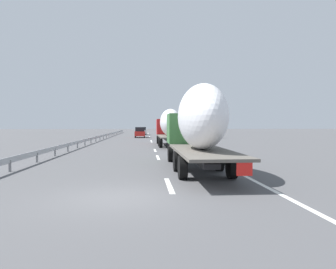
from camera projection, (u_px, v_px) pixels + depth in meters
ground_plane at (139, 140)px, 50.33m from camera, size 260.00×260.00×0.00m
lane_stripe_0 at (169, 185)px, 12.58m from camera, size 3.20×0.20×0.01m
lane_stripe_1 at (158, 157)px, 23.28m from camera, size 3.20×0.20×0.01m
lane_stripe_2 at (155, 150)px, 29.76m from camera, size 3.20×0.20×0.01m
lane_stripe_3 at (152, 142)px, 44.53m from camera, size 3.20×0.20×0.01m
lane_stripe_4 at (151, 141)px, 47.59m from camera, size 3.20×0.20×0.01m
lane_stripe_5 at (150, 137)px, 63.27m from camera, size 3.20×0.20×0.01m
lane_stripe_6 at (149, 135)px, 75.51m from camera, size 3.20×0.20×0.01m
lane_stripe_7 at (148, 134)px, 85.78m from camera, size 3.20×0.20×0.01m
lane_stripe_8 at (148, 133)px, 90.21m from camera, size 3.20×0.20×0.01m
edge_line_right at (171, 138)px, 55.71m from camera, size 110.00×0.20×0.01m
truck_lead at (169, 125)px, 35.63m from camera, size 12.95×2.55×4.09m
truck_trailing at (198, 123)px, 16.63m from camera, size 12.15×2.55×4.37m
car_red_compact at (140, 132)px, 59.24m from camera, size 4.26×1.89×1.94m
car_silver_hatch at (142, 131)px, 75.46m from camera, size 4.05×1.86×1.83m
road_sign at (176, 125)px, 59.52m from camera, size 0.10×0.90×3.27m
tree_0 at (191, 118)px, 77.78m from camera, size 2.40×2.40×6.68m
tree_1 at (200, 111)px, 56.26m from camera, size 2.66×2.66×7.76m
tree_2 at (200, 119)px, 72.46m from camera, size 2.80×2.80×5.58m
guardrail_median at (103, 136)px, 52.86m from camera, size 94.00×0.10×0.76m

